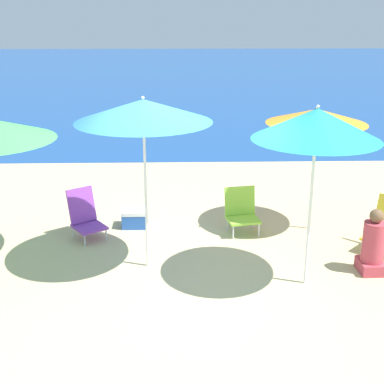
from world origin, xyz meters
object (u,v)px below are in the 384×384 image
(person_seated_near, at_px, (373,246))
(beach_umbrella_blue, at_px, (143,111))
(beach_umbrella_orange, at_px, (317,116))
(beach_chair_purple, at_px, (85,216))
(beach_umbrella_teal, at_px, (317,124))
(cooler_box, at_px, (135,218))
(beach_chair_lime, at_px, (241,210))

(person_seated_near, bearing_deg, beach_umbrella_blue, 174.31)
(beach_umbrella_orange, relative_size, beach_chair_purple, 2.62)
(beach_umbrella_teal, bearing_deg, beach_umbrella_blue, 164.91)
(beach_umbrella_teal, height_order, cooler_box, beach_umbrella_teal)
(beach_umbrella_blue, distance_m, cooler_box, 2.51)
(beach_umbrella_teal, distance_m, person_seated_near, 2.01)
(beach_umbrella_teal, xyz_separation_m, beach_chair_purple, (-3.11, 1.61, -1.76))
(cooler_box, bearing_deg, beach_chair_lime, -8.63)
(beach_umbrella_orange, height_order, beach_chair_lime, beach_umbrella_orange)
(beach_umbrella_teal, height_order, beach_umbrella_orange, beach_umbrella_teal)
(beach_umbrella_teal, bearing_deg, beach_chair_lime, 110.18)
(beach_umbrella_teal, distance_m, beach_chair_lime, 2.55)
(person_seated_near, distance_m, cooler_box, 3.77)
(person_seated_near, bearing_deg, beach_chair_lime, 137.30)
(beach_umbrella_orange, bearing_deg, beach_chair_purple, -176.21)
(beach_umbrella_teal, bearing_deg, cooler_box, 139.73)
(beach_umbrella_orange, distance_m, cooler_box, 3.33)
(beach_umbrella_teal, xyz_separation_m, beach_chair_lime, (-0.64, 1.75, -1.74))
(beach_umbrella_teal, distance_m, cooler_box, 3.68)
(person_seated_near, height_order, cooler_box, person_seated_near)
(beach_chair_lime, bearing_deg, cooler_box, 161.04)
(beach_umbrella_blue, height_order, person_seated_near, beach_umbrella_blue)
(beach_chair_lime, bearing_deg, beach_umbrella_blue, -150.88)
(beach_umbrella_blue, xyz_separation_m, beach_chair_lime, (1.44, 1.19, -1.81))
(beach_umbrella_orange, bearing_deg, person_seated_near, -72.52)
(beach_umbrella_teal, relative_size, cooler_box, 5.75)
(cooler_box, bearing_deg, beach_umbrella_orange, -3.30)
(beach_chair_purple, xyz_separation_m, cooler_box, (0.73, 0.40, -0.21))
(beach_chair_purple, relative_size, person_seated_near, 0.84)
(beach_umbrella_blue, distance_m, beach_umbrella_orange, 2.89)
(beach_umbrella_orange, height_order, cooler_box, beach_umbrella_orange)
(beach_chair_lime, distance_m, cooler_box, 1.77)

